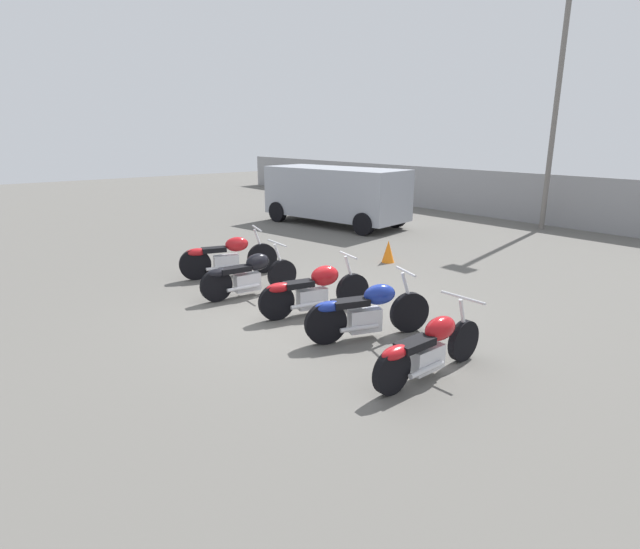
{
  "coord_description": "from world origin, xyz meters",
  "views": [
    {
      "loc": [
        6.43,
        -5.08,
        2.98
      ],
      "look_at": [
        0.0,
        0.14,
        0.65
      ],
      "focal_mm": 28.0,
      "sensor_mm": 36.0,
      "label": 1
    }
  ],
  "objects_px": {
    "motorcycle_slot_1": "(248,275)",
    "motorcycle_slot_4": "(429,348)",
    "motorcycle_slot_0": "(228,257)",
    "light_pole_right": "(558,88)",
    "motorcycle_slot_2": "(314,289)",
    "traffic_cone_near": "(388,251)",
    "motorcycle_slot_3": "(367,311)",
    "parked_van": "(335,193)"
  },
  "relations": [
    {
      "from": "motorcycle_slot_3",
      "to": "parked_van",
      "type": "bearing_deg",
      "value": 161.48
    },
    {
      "from": "motorcycle_slot_0",
      "to": "traffic_cone_near",
      "type": "xyz_separation_m",
      "value": [
        1.33,
        3.61,
        -0.18
      ]
    },
    {
      "from": "traffic_cone_near",
      "to": "motorcycle_slot_3",
      "type": "bearing_deg",
      "value": -50.5
    },
    {
      "from": "motorcycle_slot_1",
      "to": "parked_van",
      "type": "distance_m",
      "value": 8.08
    },
    {
      "from": "motorcycle_slot_0",
      "to": "motorcycle_slot_4",
      "type": "distance_m",
      "value": 5.76
    },
    {
      "from": "parked_van",
      "to": "traffic_cone_near",
      "type": "xyz_separation_m",
      "value": [
        4.79,
        -2.42,
        -0.81
      ]
    },
    {
      "from": "motorcycle_slot_3",
      "to": "traffic_cone_near",
      "type": "relative_size",
      "value": 3.64
    },
    {
      "from": "motorcycle_slot_1",
      "to": "motorcycle_slot_3",
      "type": "bearing_deg",
      "value": 11.97
    },
    {
      "from": "motorcycle_slot_0",
      "to": "motorcycle_slot_2",
      "type": "xyz_separation_m",
      "value": [
        3.01,
        0.01,
        -0.01
      ]
    },
    {
      "from": "motorcycle_slot_1",
      "to": "motorcycle_slot_4",
      "type": "height_order",
      "value": "motorcycle_slot_1"
    },
    {
      "from": "motorcycle_slot_1",
      "to": "motorcycle_slot_4",
      "type": "relative_size",
      "value": 0.99
    },
    {
      "from": "parked_van",
      "to": "traffic_cone_near",
      "type": "relative_size",
      "value": 9.77
    },
    {
      "from": "light_pole_right",
      "to": "traffic_cone_near",
      "type": "height_order",
      "value": "light_pole_right"
    },
    {
      "from": "parked_van",
      "to": "traffic_cone_near",
      "type": "height_order",
      "value": "parked_van"
    },
    {
      "from": "motorcycle_slot_3",
      "to": "parked_van",
      "type": "relative_size",
      "value": 0.37
    },
    {
      "from": "motorcycle_slot_4",
      "to": "parked_van",
      "type": "bearing_deg",
      "value": 144.67
    },
    {
      "from": "motorcycle_slot_0",
      "to": "motorcycle_slot_1",
      "type": "xyz_separation_m",
      "value": [
        1.44,
        -0.35,
        -0.03
      ]
    },
    {
      "from": "motorcycle_slot_4",
      "to": "traffic_cone_near",
      "type": "distance_m",
      "value": 5.93
    },
    {
      "from": "motorcycle_slot_1",
      "to": "traffic_cone_near",
      "type": "distance_m",
      "value": 3.97
    },
    {
      "from": "light_pole_right",
      "to": "motorcycle_slot_4",
      "type": "relative_size",
      "value": 3.65
    },
    {
      "from": "motorcycle_slot_2",
      "to": "motorcycle_slot_4",
      "type": "relative_size",
      "value": 1.01
    },
    {
      "from": "motorcycle_slot_1",
      "to": "motorcycle_slot_3",
      "type": "relative_size",
      "value": 1.02
    },
    {
      "from": "motorcycle_slot_2",
      "to": "traffic_cone_near",
      "type": "xyz_separation_m",
      "value": [
        -1.68,
        3.6,
        -0.17
      ]
    },
    {
      "from": "motorcycle_slot_2",
      "to": "motorcycle_slot_3",
      "type": "xyz_separation_m",
      "value": [
        1.34,
        -0.06,
        -0.0
      ]
    },
    {
      "from": "motorcycle_slot_0",
      "to": "motorcycle_slot_1",
      "type": "bearing_deg",
      "value": 3.27
    },
    {
      "from": "light_pole_right",
      "to": "motorcycle_slot_3",
      "type": "xyz_separation_m",
      "value": [
        2.91,
        -10.77,
        -3.9
      ]
    },
    {
      "from": "motorcycle_slot_3",
      "to": "traffic_cone_near",
      "type": "height_order",
      "value": "motorcycle_slot_3"
    },
    {
      "from": "motorcycle_slot_0",
      "to": "traffic_cone_near",
      "type": "distance_m",
      "value": 3.85
    },
    {
      "from": "parked_van",
      "to": "motorcycle_slot_2",
      "type": "bearing_deg",
      "value": -142.38
    },
    {
      "from": "light_pole_right",
      "to": "motorcycle_slot_0",
      "type": "height_order",
      "value": "light_pole_right"
    },
    {
      "from": "motorcycle_slot_0",
      "to": "motorcycle_slot_4",
      "type": "xyz_separation_m",
      "value": [
        5.75,
        -0.33,
        -0.04
      ]
    },
    {
      "from": "motorcycle_slot_0",
      "to": "motorcycle_slot_4",
      "type": "bearing_deg",
      "value": 13.8
    },
    {
      "from": "light_pole_right",
      "to": "motorcycle_slot_4",
      "type": "distance_m",
      "value": 12.5
    },
    {
      "from": "motorcycle_slot_4",
      "to": "parked_van",
      "type": "xyz_separation_m",
      "value": [
        -9.21,
        6.37,
        0.67
      ]
    },
    {
      "from": "motorcycle_slot_2",
      "to": "traffic_cone_near",
      "type": "distance_m",
      "value": 3.98
    },
    {
      "from": "motorcycle_slot_0",
      "to": "motorcycle_slot_4",
      "type": "relative_size",
      "value": 1.03
    },
    {
      "from": "motorcycle_slot_0",
      "to": "motorcycle_slot_3",
      "type": "relative_size",
      "value": 1.06
    },
    {
      "from": "motorcycle_slot_2",
      "to": "traffic_cone_near",
      "type": "height_order",
      "value": "motorcycle_slot_2"
    },
    {
      "from": "parked_van",
      "to": "traffic_cone_near",
      "type": "bearing_deg",
      "value": -126.25
    },
    {
      "from": "traffic_cone_near",
      "to": "light_pole_right",
      "type": "bearing_deg",
      "value": 89.08
    },
    {
      "from": "motorcycle_slot_1",
      "to": "motorcycle_slot_2",
      "type": "height_order",
      "value": "motorcycle_slot_2"
    },
    {
      "from": "motorcycle_slot_4",
      "to": "traffic_cone_near",
      "type": "height_order",
      "value": "motorcycle_slot_4"
    }
  ]
}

